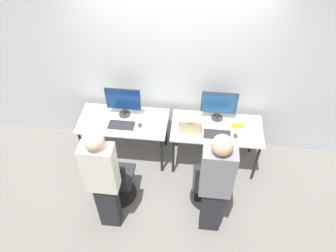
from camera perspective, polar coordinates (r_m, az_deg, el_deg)
ground_plane at (r=4.93m, az=-0.16°, el=-8.27°), size 20.00×20.00×0.00m
wall_back at (r=4.49m, az=0.88°, el=10.38°), size 12.00×0.05×2.80m
desk_left at (r=4.73m, az=-7.75°, el=0.25°), size 1.26×0.63×0.73m
monitor_left at (r=4.59m, az=-7.83°, el=4.37°), size 0.49×0.17×0.47m
keyboard_left at (r=4.60m, az=-8.11°, el=0.15°), size 0.36×0.17×0.02m
mouse_left at (r=4.56m, az=-4.91°, el=0.15°), size 0.06×0.09×0.03m
office_chair_left at (r=4.46m, az=-9.03°, el=-9.61°), size 0.48×0.48×0.88m
person_left at (r=3.80m, az=-11.32°, el=-9.08°), size 0.36×0.22×1.69m
desk_right at (r=4.64m, az=8.42°, el=-1.00°), size 1.26×0.63×0.73m
monitor_right at (r=4.55m, az=8.87°, el=3.72°), size 0.49×0.17×0.47m
keyboard_right at (r=4.48m, az=8.53°, el=-1.45°), size 0.36×0.17×0.02m
mouse_right at (r=4.50m, az=11.69°, el=-1.66°), size 0.06×0.09×0.03m
office_chair_right at (r=4.41m, az=7.17°, el=-10.23°), size 0.48×0.48×0.88m
person_right at (r=3.74m, az=8.28°, el=-9.93°), size 0.36×0.22×1.68m
handbag at (r=4.42m, az=3.80°, el=0.26°), size 0.30×0.18×0.25m
placard_right at (r=4.60m, az=12.00°, el=0.06°), size 0.16×0.03×0.08m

